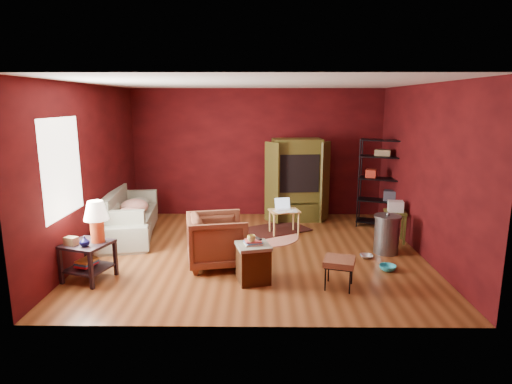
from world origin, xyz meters
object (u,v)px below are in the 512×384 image
sofa (128,212)px  side_table (92,233)px  armchair (217,238)px  laptop_desk (284,213)px  tv_armoire (297,179)px  wire_shelving (382,179)px  hamper (253,262)px

sofa → side_table: (0.14, -2.06, 0.24)m
armchair → side_table: (-1.71, -0.54, 0.24)m
sofa → laptop_desk: sofa is taller
tv_armoire → wire_shelving: bearing=-20.6°
laptop_desk → tv_armoire: 1.15m
hamper → laptop_desk: (0.55, 2.24, 0.14)m
tv_armoire → wire_shelving: size_ratio=0.98×
armchair → side_table: side_table is taller
sofa → tv_armoire: 3.51m
armchair → hamper: size_ratio=1.41×
tv_armoire → sofa: bearing=-167.1°
armchair → tv_armoire: 3.02m
side_table → tv_armoire: (3.16, 3.16, 0.23)m
laptop_desk → wire_shelving: size_ratio=0.39×
hamper → laptop_desk: bearing=76.1°
side_table → tv_armoire: tv_armoire is taller
sofa → laptop_desk: (2.98, 0.11, -0.03)m
side_table → hamper: side_table is taller
hamper → tv_armoire: size_ratio=0.36×
laptop_desk → hamper: bearing=-117.5°
laptop_desk → tv_armoire: tv_armoire is taller
sofa → side_table: size_ratio=2.01×
side_table → wire_shelving: size_ratio=0.64×
tv_armoire → laptop_desk: bearing=-113.3°
laptop_desk → tv_armoire: bearing=58.6°
wire_shelving → sofa: bearing=-152.5°
hamper → wire_shelving: bearing=47.6°
armchair → laptop_desk: armchair is taller
laptop_desk → wire_shelving: wire_shelving is taller
armchair → wire_shelving: size_ratio=0.50×
side_table → tv_armoire: 4.47m
armchair → tv_armoire: size_ratio=0.51×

